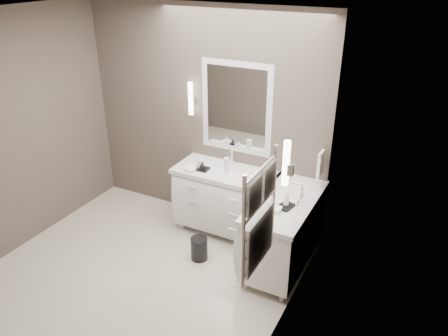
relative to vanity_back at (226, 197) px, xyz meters
The scene contains 20 objects.
floor 1.39m from the vanity_back, 110.17° to the right, with size 3.20×3.00×0.01m, color beige.
ceiling 2.57m from the vanity_back, 110.17° to the right, with size 3.20×3.00×0.01m, color white.
wall_back 1.01m from the vanity_back, 148.11° to the left, with size 3.20×0.01×2.70m, color #4E443E.
wall_left 2.54m from the vanity_back, 149.20° to the right, with size 0.01×3.00×2.70m, color #4E443E.
wall_right 1.89m from the vanity_back, 46.69° to the right, with size 0.01×3.00×2.70m, color #4E443E.
vanity_back is the anchor object (origin of this frame).
vanity_right 0.93m from the vanity_back, 20.38° to the right, with size 0.59×1.24×0.97m.
mirror_back 1.10m from the vanity_back, 90.00° to the left, with size 0.90×0.02×1.10m.
mirror_right 1.62m from the vanity_back, 20.48° to the right, with size 0.02×0.90×1.10m.
sconce_back 1.27m from the vanity_back, 160.98° to the left, with size 0.06×0.06×0.40m.
sconce_right 1.84m from the vanity_back, 43.07° to the right, with size 0.06×0.06×0.40m.
towel_bar_corner 1.26m from the vanity_back, ahead, with size 0.03×0.22×0.30m.
towel_ladder 2.16m from the vanity_back, 55.90° to the right, with size 0.06×0.58×0.90m.
waste_bin 0.73m from the vanity_back, 91.00° to the right, with size 0.19×0.19×0.27m, color black.
amenity_tray_back 0.48m from the vanity_back, 157.45° to the right, with size 0.17×0.13×0.03m, color black.
amenity_tray_right 1.10m from the vanity_back, 27.05° to the right, with size 0.13×0.17×0.03m, color black.
water_bottle 0.47m from the vanity_back, 54.21° to the right, with size 0.07×0.07×0.19m, color silver.
soap_bottle_a 0.55m from the vanity_back, 163.00° to the right, with size 0.06×0.06×0.14m, color white.
soap_bottle_b 0.51m from the vanity_back, 149.25° to the right, with size 0.07×0.07×0.09m, color black.
soap_bottle_c 1.14m from the vanity_back, 27.05° to the right, with size 0.06×0.06×0.16m, color white.
Camera 1 is at (2.57, -2.92, 3.14)m, focal length 35.00 mm.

